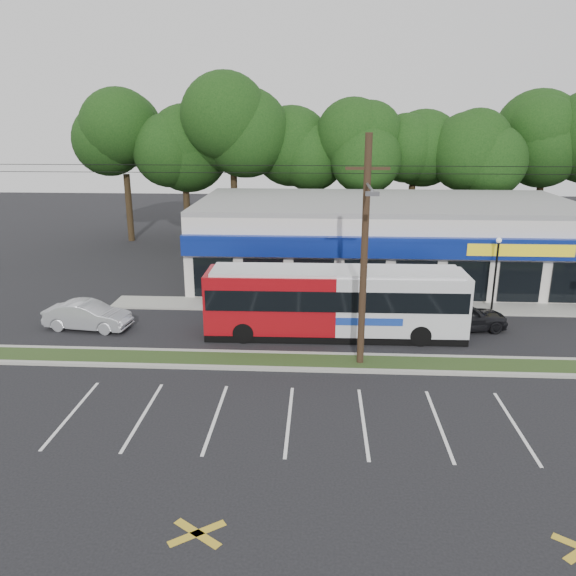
# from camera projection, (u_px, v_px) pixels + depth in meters

# --- Properties ---
(ground) EXTENTS (120.00, 120.00, 0.00)m
(ground) POSITION_uv_depth(u_px,v_px,m) (292.00, 372.00, 24.27)
(ground) COLOR black
(ground) RESTS_ON ground
(grass_strip) EXTENTS (40.00, 1.60, 0.12)m
(grass_strip) POSITION_uv_depth(u_px,v_px,m) (293.00, 361.00, 25.21)
(grass_strip) COLOR #2A3917
(grass_strip) RESTS_ON ground
(curb_south) EXTENTS (40.00, 0.25, 0.14)m
(curb_south) POSITION_uv_depth(u_px,v_px,m) (292.00, 369.00, 24.39)
(curb_south) COLOR #9E9E93
(curb_south) RESTS_ON ground
(curb_north) EXTENTS (40.00, 0.25, 0.14)m
(curb_north) POSITION_uv_depth(u_px,v_px,m) (294.00, 354.00, 26.02)
(curb_north) COLOR #9E9E93
(curb_north) RESTS_ON ground
(sidewalk) EXTENTS (32.00, 2.20, 0.10)m
(sidewalk) POSITION_uv_depth(u_px,v_px,m) (385.00, 307.00, 32.59)
(sidewalk) COLOR #9E9E93
(sidewalk) RESTS_ON ground
(strip_mall) EXTENTS (25.00, 12.55, 5.30)m
(strip_mall) POSITION_uv_depth(u_px,v_px,m) (384.00, 239.00, 38.42)
(strip_mall) COLOR silver
(strip_mall) RESTS_ON ground
(utility_pole) EXTENTS (50.00, 2.77, 10.00)m
(utility_pole) POSITION_uv_depth(u_px,v_px,m) (361.00, 246.00, 23.44)
(utility_pole) COLOR black
(utility_pole) RESTS_ON ground
(lamp_post) EXTENTS (0.30, 0.30, 4.25)m
(lamp_post) POSITION_uv_depth(u_px,v_px,m) (496.00, 265.00, 31.32)
(lamp_post) COLOR black
(lamp_post) RESTS_ON ground
(tree_line) EXTENTS (46.76, 6.76, 11.83)m
(tree_line) POSITION_uv_depth(u_px,v_px,m) (356.00, 145.00, 46.48)
(tree_line) COLOR black
(tree_line) RESTS_ON ground
(metrobus) EXTENTS (12.89, 2.89, 3.45)m
(metrobus) POSITION_uv_depth(u_px,v_px,m) (335.00, 301.00, 27.94)
(metrobus) COLOR maroon
(metrobus) RESTS_ON ground
(car_dark) EXTENTS (4.87, 2.75, 1.56)m
(car_dark) POSITION_uv_depth(u_px,v_px,m) (462.00, 316.00, 28.92)
(car_dark) COLOR black
(car_dark) RESTS_ON ground
(car_silver) EXTENTS (4.57, 2.05, 1.46)m
(car_silver) POSITION_uv_depth(u_px,v_px,m) (88.00, 316.00, 29.11)
(car_silver) COLOR #A6A8AD
(car_silver) RESTS_ON ground
(pedestrian_a) EXTENTS (0.81, 0.70, 1.87)m
(pedestrian_a) POSITION_uv_depth(u_px,v_px,m) (335.00, 303.00, 30.51)
(pedestrian_a) COLOR silver
(pedestrian_a) RESTS_ON ground
(pedestrian_b) EXTENTS (1.00, 0.87, 1.77)m
(pedestrian_b) POSITION_uv_depth(u_px,v_px,m) (392.00, 306.00, 30.09)
(pedestrian_b) COLOR silver
(pedestrian_b) RESTS_ON ground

